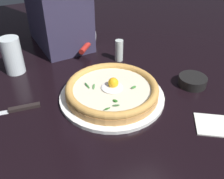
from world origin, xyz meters
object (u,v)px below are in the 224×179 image
pizza (112,89)px  pizza_cutter (88,44)px  folded_napkin (221,125)px  side_bowl (192,81)px  pepper_shaker (119,50)px  table_knife (12,110)px  drinking_glass (13,58)px

pizza → pizza_cutter: pizza_cutter is taller
pizza → pizza_cutter: size_ratio=2.18×
folded_napkin → side_bowl: bearing=161.7°
pepper_shaker → table_knife: bearing=-71.8°
pizza_cutter → drinking_glass: 0.30m
pizza → drinking_glass: bearing=-140.5°
drinking_glass → folded_napkin: (0.56, 0.47, -0.05)m
side_bowl → drinking_glass: size_ratio=0.72×
folded_napkin → drinking_glass: bearing=-140.2°
drinking_glass → pepper_shaker: size_ratio=1.57×
table_knife → drinking_glass: bearing=168.3°
pizza_cutter → pepper_shaker: size_ratio=1.58×
pizza → table_knife: 0.31m
pizza_cutter → table_knife: bearing=-54.0°
pizza_cutter → pepper_shaker: bearing=38.1°
folded_napkin → pepper_shaker: size_ratio=1.64×
pizza → pepper_shaker: size_ratio=3.45×
folded_napkin → pizza_cutter: bearing=-164.2°
pizza → pizza_cutter: (-0.33, 0.05, 0.01)m
pizza_cutter → table_knife: (0.25, -0.35, -0.04)m
table_knife → pizza: bearing=76.5°
side_bowl → drinking_glass: (-0.36, -0.53, 0.04)m
pizza_cutter → table_knife: size_ratio=0.57×
folded_napkin → pizza: bearing=-139.8°
pizza_cutter → table_knife: pizza_cutter is taller
pizza → folded_napkin: bearing=40.2°
drinking_glass → folded_napkin: drinking_glass is taller
pizza → drinking_glass: drinking_glass is taller
pizza → pepper_shaker: 0.26m
side_bowl → pizza_cutter: pizza_cutter is taller
pizza_cutter → folded_napkin: 0.60m
drinking_glass → folded_napkin: 0.73m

